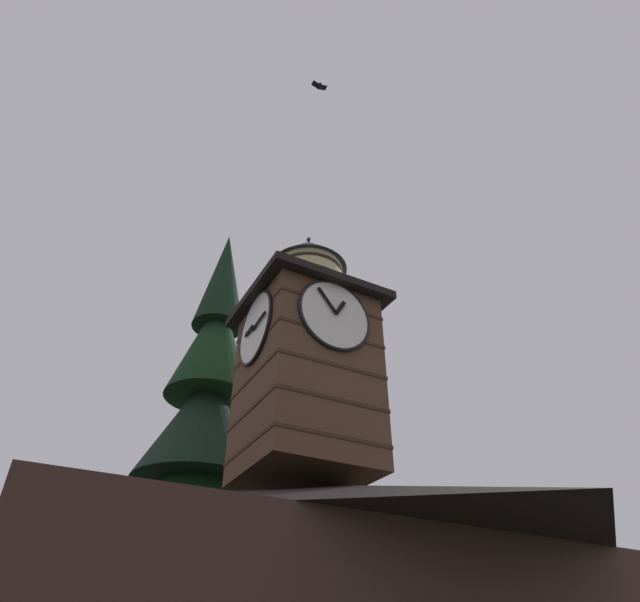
% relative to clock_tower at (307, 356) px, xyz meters
% --- Properties ---
extents(clock_tower, '(4.00, 4.00, 8.38)m').
position_rel_clock_tower_xyz_m(clock_tower, '(0.00, 0.00, 0.00)').
color(clock_tower, brown).
rests_on(clock_tower, building_main).
extents(pine_tree_behind, '(7.11, 7.11, 19.37)m').
position_rel_clock_tower_xyz_m(pine_tree_behind, '(1.05, -6.23, -2.78)').
color(pine_tree_behind, '#473323').
rests_on(pine_tree_behind, ground_plane).
extents(moon, '(1.57, 1.57, 1.57)m').
position_rel_clock_tower_xyz_m(moon, '(-10.89, -33.83, 4.57)').
color(moon, silver).
extents(flying_bird_high, '(0.58, 0.29, 0.16)m').
position_rel_clock_tower_xyz_m(flying_bird_high, '(0.85, 2.35, 9.94)').
color(flying_bird_high, black).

